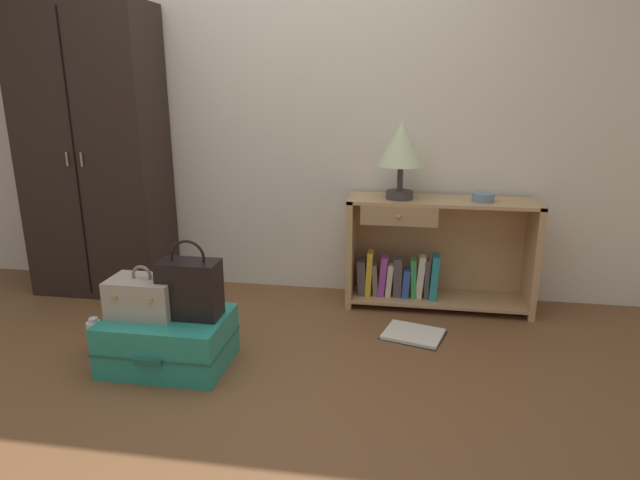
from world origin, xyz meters
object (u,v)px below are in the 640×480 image
object	(u,v)px
train_case	(144,296)
bowl	(483,197)
wardrobe	(95,155)
open_book_on_floor	(413,334)
suitcase_large	(168,340)
bottle	(95,336)
handbag	(190,288)
table_lamp	(401,147)
bookshelf	(430,255)

from	to	relation	value
train_case	bowl	bearing A→B (deg)	29.42
wardrobe	open_book_on_floor	size ratio (longest dim) A/B	4.69
suitcase_large	train_case	distance (m)	0.26
bottle	open_book_on_floor	distance (m)	1.78
wardrobe	handbag	world-z (taller)	wardrobe
train_case	open_book_on_floor	xyz separation A→B (m)	(1.37, 0.54, -0.36)
wardrobe	table_lamp	xyz separation A→B (m)	(2.04, 0.02, 0.09)
bookshelf	bottle	world-z (taller)	bookshelf
bottle	open_book_on_floor	xyz separation A→B (m)	(1.72, 0.47, -0.08)
bowl	wardrobe	bearing A→B (deg)	-179.53
table_lamp	bowl	distance (m)	0.59
suitcase_large	handbag	size ratio (longest dim) A/B	1.55
handbag	bottle	size ratio (longest dim) A/B	2.07
bowl	train_case	bearing A→B (deg)	-150.58
bowl	suitcase_large	distance (m)	2.02
wardrobe	train_case	world-z (taller)	wardrobe
bowl	suitcase_large	size ratio (longest dim) A/B	0.22
bookshelf	handbag	size ratio (longest dim) A/B	2.91
bookshelf	bottle	size ratio (longest dim) A/B	6.01
wardrobe	bookshelf	world-z (taller)	wardrobe
table_lamp	train_case	size ratio (longest dim) A/B	1.42
bowl	open_book_on_floor	world-z (taller)	bowl
table_lamp	bowl	size ratio (longest dim) A/B	3.53
bookshelf	train_case	size ratio (longest dim) A/B	3.48
suitcase_large	open_book_on_floor	world-z (taller)	suitcase_large
table_lamp	suitcase_large	size ratio (longest dim) A/B	0.77
open_book_on_floor	wardrobe	bearing A→B (deg)	168.70
bottle	table_lamp	bearing A→B (deg)	30.09
open_book_on_floor	suitcase_large	bearing A→B (deg)	-156.63
bottle	open_book_on_floor	bearing A→B (deg)	15.43
wardrobe	open_book_on_floor	bearing A→B (deg)	-11.30
bookshelf	bottle	xyz separation A→B (m)	(-1.81, -0.97, -0.26)
wardrobe	table_lamp	bearing A→B (deg)	0.57
open_book_on_floor	table_lamp	bearing A→B (deg)	104.88
handbag	bottle	xyz separation A→B (m)	(-0.59, 0.05, -0.33)
open_book_on_floor	handbag	bearing A→B (deg)	-155.04
suitcase_large	train_case	bearing A→B (deg)	179.04
train_case	bookshelf	bearing A→B (deg)	35.25
train_case	handbag	distance (m)	0.25
table_lamp	bottle	world-z (taller)	table_lamp
wardrobe	bottle	bearing A→B (deg)	-64.10
bookshelf	suitcase_large	distance (m)	1.71
bottle	open_book_on_floor	world-z (taller)	bottle
handbag	suitcase_large	bearing A→B (deg)	-171.90
bookshelf	open_book_on_floor	world-z (taller)	bookshelf
wardrobe	suitcase_large	size ratio (longest dim) A/B	3.05
bookshelf	bottle	bearing A→B (deg)	-151.85
suitcase_large	train_case	xyz separation A→B (m)	(-0.12, 0.00, 0.24)
suitcase_large	handbag	bearing A→B (deg)	8.10
bookshelf	handbag	bearing A→B (deg)	-140.13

